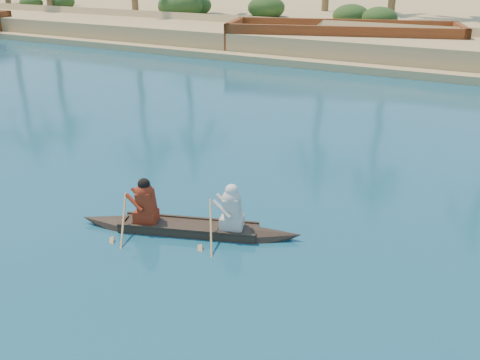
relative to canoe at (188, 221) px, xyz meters
The scene contains 4 objects.
sandy_embankment 42.83m from the canoe, 100.05° to the left, with size 150.00×51.00×1.50m.
shrub_cluster 27.82m from the canoe, 105.60° to the left, with size 100.00×6.00×2.40m, color #273F17, non-canonical shape.
canoe is the anchor object (origin of this frame).
barge_mid 22.81m from the canoe, 102.31° to the left, with size 13.55×8.07×2.14m.
Camera 1 is at (13.01, -2.92, 4.91)m, focal length 40.00 mm.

